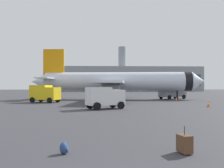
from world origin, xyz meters
name	(u,v)px	position (x,y,z in m)	size (l,w,h in m)	color
airplane_at_gate	(117,82)	(3.18, 45.58, 3.66)	(35.77, 32.34, 10.50)	silver
service_truck	(45,93)	(-9.44, 36.70, 1.61)	(5.28, 3.98, 2.90)	yellow
fuel_truck	(172,91)	(15.09, 46.81, 1.77)	(6.42, 4.97, 3.20)	gray
cargo_van	(105,97)	(0.39, 24.78, 1.45)	(4.83, 3.76, 2.60)	white
safety_cone_near	(208,104)	(14.02, 27.05, 0.38)	(0.44, 0.44, 0.77)	#F2590C
safety_cone_mid	(176,99)	(14.15, 41.00, 0.35)	(0.44, 0.44, 0.72)	#F2590C
safety_cone_far	(56,97)	(-9.86, 49.03, 0.39)	(0.44, 0.44, 0.80)	#F2590C
rolling_suitcase	(184,144)	(3.30, 5.61, 0.39)	(0.53, 0.71, 1.10)	brown
traveller_backpack	(64,148)	(-1.52, 5.74, 0.23)	(0.36, 0.40, 0.48)	navy
terminal_building	(132,79)	(18.09, 135.16, 6.90)	(75.48, 21.23, 25.54)	gray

